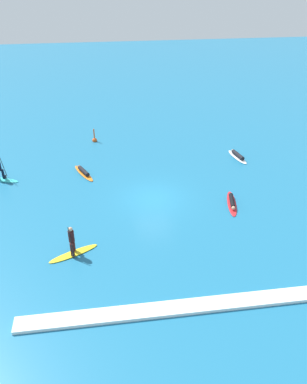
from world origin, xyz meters
name	(u,v)px	position (x,y,z in m)	size (l,w,h in m)	color
ground_plane	(154,198)	(0.00, 0.00, 0.00)	(120.00, 120.00, 0.00)	#1E6B93
surfer_on_teal_board	(1,174)	(-10.99, 4.15, 0.50)	(2.77, 1.60, 2.30)	#33C6CC
surfer_on_yellow_board	(73,247)	(-5.33, -5.33, 0.55)	(2.89, 1.76, 2.00)	yellow
surfer_on_red_board	(232,202)	(5.18, -1.51, 0.14)	(1.25, 3.23, 0.37)	red
surfer_on_white_board	(238,156)	(7.90, 5.44, 0.16)	(1.17, 2.84, 0.43)	white
surfer_on_orange_board	(84,172)	(-4.88, 4.32, 0.16)	(1.81, 2.99, 0.42)	orange
marker_buoy	(95,139)	(-3.96, 10.51, 0.19)	(0.43, 0.43, 1.31)	#E55119
wave_crest	(183,307)	(0.00, -10.14, 0.09)	(15.73, 0.90, 0.18)	white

